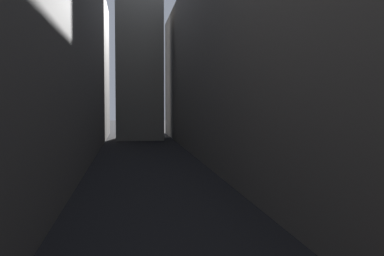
# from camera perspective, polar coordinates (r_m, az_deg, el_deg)

# --- Properties ---
(ground_plane) EXTENTS (264.00, 264.00, 0.00)m
(ground_plane) POSITION_cam_1_polar(r_m,az_deg,el_deg) (40.30, -4.95, -5.56)
(ground_plane) COLOR black
(building_block_left) EXTENTS (12.71, 108.00, 23.74)m
(building_block_left) POSITION_cam_1_polar(r_m,az_deg,el_deg) (43.42, -21.25, 10.58)
(building_block_left) COLOR slate
(building_block_left) RESTS_ON ground
(building_block_right) EXTENTS (13.28, 108.00, 21.62)m
(building_block_right) POSITION_cam_1_polar(r_m,az_deg,el_deg) (44.35, 10.94, 9.18)
(building_block_right) COLOR slate
(building_block_right) RESTS_ON ground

